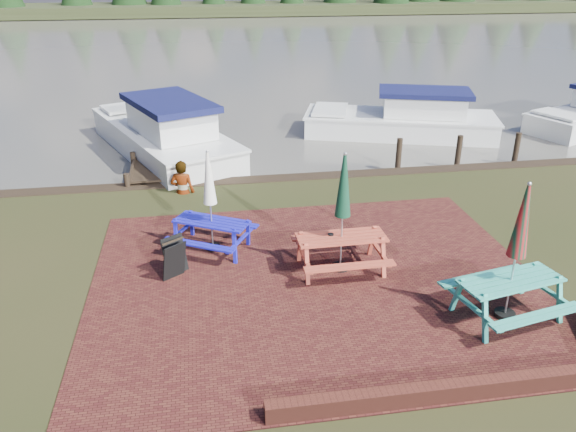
{
  "coord_description": "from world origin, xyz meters",
  "views": [
    {
      "loc": [
        -2.13,
        -8.59,
        5.94
      ],
      "look_at": [
        -0.41,
        2.1,
        1.0
      ],
      "focal_mm": 35.0,
      "sensor_mm": 36.0,
      "label": 1
    }
  ],
  "objects_px": {
    "picnic_table_red": "(342,231)",
    "chalkboard": "(175,258)",
    "picnic_table_teal": "(512,274)",
    "jetty": "(162,139)",
    "picnic_table_blue": "(211,217)",
    "boat_near": "(404,121)",
    "boat_jetty": "(164,136)",
    "person": "(180,161)"
  },
  "relations": [
    {
      "from": "picnic_table_red",
      "to": "chalkboard",
      "type": "bearing_deg",
      "value": 174.66
    },
    {
      "from": "boat_jetty",
      "to": "picnic_table_red",
      "type": "bearing_deg",
      "value": -89.34
    },
    {
      "from": "chalkboard",
      "to": "person",
      "type": "distance_m",
      "value": 4.63
    },
    {
      "from": "jetty",
      "to": "person",
      "type": "relative_size",
      "value": 4.87
    },
    {
      "from": "boat_near",
      "to": "picnic_table_blue",
      "type": "bearing_deg",
      "value": 156.31
    },
    {
      "from": "picnic_table_blue",
      "to": "chalkboard",
      "type": "bearing_deg",
      "value": -97.03
    },
    {
      "from": "jetty",
      "to": "boat_jetty",
      "type": "bearing_deg",
      "value": -80.29
    },
    {
      "from": "picnic_table_blue",
      "to": "boat_near",
      "type": "bearing_deg",
      "value": 78.28
    },
    {
      "from": "picnic_table_teal",
      "to": "picnic_table_red",
      "type": "xyz_separation_m",
      "value": [
        -2.54,
        2.17,
        -0.02
      ]
    },
    {
      "from": "picnic_table_teal",
      "to": "chalkboard",
      "type": "relative_size",
      "value": 3.19
    },
    {
      "from": "picnic_table_red",
      "to": "boat_near",
      "type": "height_order",
      "value": "picnic_table_red"
    },
    {
      "from": "chalkboard",
      "to": "person",
      "type": "height_order",
      "value": "person"
    },
    {
      "from": "boat_near",
      "to": "person",
      "type": "relative_size",
      "value": 4.06
    },
    {
      "from": "person",
      "to": "picnic_table_blue",
      "type": "bearing_deg",
      "value": 115.65
    },
    {
      "from": "picnic_table_blue",
      "to": "boat_jetty",
      "type": "distance_m",
      "value": 7.76
    },
    {
      "from": "picnic_table_teal",
      "to": "person",
      "type": "distance_m",
      "value": 9.17
    },
    {
      "from": "picnic_table_red",
      "to": "jetty",
      "type": "bearing_deg",
      "value": 111.79
    },
    {
      "from": "picnic_table_blue",
      "to": "person",
      "type": "xyz_separation_m",
      "value": [
        -0.71,
        3.53,
        0.12
      ]
    },
    {
      "from": "chalkboard",
      "to": "boat_jetty",
      "type": "xyz_separation_m",
      "value": [
        -0.54,
        8.71,
        0.06
      ]
    },
    {
      "from": "picnic_table_teal",
      "to": "jetty",
      "type": "xyz_separation_m",
      "value": [
        -6.64,
        12.04,
        -0.8
      ]
    },
    {
      "from": "picnic_table_teal",
      "to": "person",
      "type": "height_order",
      "value": "picnic_table_teal"
    },
    {
      "from": "jetty",
      "to": "chalkboard",
      "type": "bearing_deg",
      "value": -85.91
    },
    {
      "from": "boat_jetty",
      "to": "person",
      "type": "bearing_deg",
      "value": -104.36
    },
    {
      "from": "picnic_table_blue",
      "to": "boat_near",
      "type": "distance_m",
      "value": 11.49
    },
    {
      "from": "boat_jetty",
      "to": "boat_near",
      "type": "height_order",
      "value": "boat_jetty"
    },
    {
      "from": "picnic_table_teal",
      "to": "boat_near",
      "type": "relative_size",
      "value": 0.34
    },
    {
      "from": "picnic_table_red",
      "to": "chalkboard",
      "type": "distance_m",
      "value": 3.46
    },
    {
      "from": "picnic_table_teal",
      "to": "chalkboard",
      "type": "height_order",
      "value": "picnic_table_teal"
    },
    {
      "from": "boat_near",
      "to": "person",
      "type": "bearing_deg",
      "value": 139.22
    },
    {
      "from": "picnic_table_teal",
      "to": "picnic_table_blue",
      "type": "height_order",
      "value": "picnic_table_teal"
    },
    {
      "from": "picnic_table_red",
      "to": "picnic_table_teal",
      "type": "bearing_deg",
      "value": -41.28
    },
    {
      "from": "picnic_table_teal",
      "to": "person",
      "type": "xyz_separation_m",
      "value": [
        -5.86,
        7.05,
        0.02
      ]
    },
    {
      "from": "picnic_table_blue",
      "to": "person",
      "type": "height_order",
      "value": "picnic_table_blue"
    },
    {
      "from": "jetty",
      "to": "boat_jetty",
      "type": "xyz_separation_m",
      "value": [
        0.15,
        -0.88,
        0.36
      ]
    },
    {
      "from": "boat_jetty",
      "to": "person",
      "type": "relative_size",
      "value": 4.44
    },
    {
      "from": "picnic_table_red",
      "to": "boat_jetty",
      "type": "bearing_deg",
      "value": 112.95
    },
    {
      "from": "picnic_table_blue",
      "to": "boat_near",
      "type": "height_order",
      "value": "picnic_table_blue"
    },
    {
      "from": "jetty",
      "to": "boat_near",
      "type": "distance_m",
      "value": 9.08
    },
    {
      "from": "picnic_table_teal",
      "to": "picnic_table_red",
      "type": "height_order",
      "value": "picnic_table_teal"
    },
    {
      "from": "picnic_table_blue",
      "to": "jetty",
      "type": "xyz_separation_m",
      "value": [
        -1.49,
        8.52,
        -0.69
      ]
    },
    {
      "from": "picnic_table_teal",
      "to": "jetty",
      "type": "distance_m",
      "value": 13.77
    },
    {
      "from": "picnic_table_teal",
      "to": "jetty",
      "type": "bearing_deg",
      "value": 107.02
    }
  ]
}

